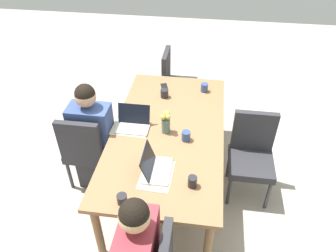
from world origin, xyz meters
TOP-DOWN VIEW (x-y plane):
  - ground_plane at (0.00, 0.00)m, footprint 10.00×10.00m
  - dining_table at (0.00, 0.00)m, footprint 2.05×1.07m
  - chair_far_left_near at (-0.12, 0.82)m, footprint 0.44×0.44m
  - person_far_left_near at (-0.05, 0.76)m, footprint 0.36×0.40m
  - chair_head_right_left_far at (1.32, 0.09)m, footprint 0.44×0.44m
  - chair_near_right_near at (0.04, -0.84)m, footprint 0.44×0.44m
  - flower_vase at (-0.03, 0.02)m, footprint 0.09×0.10m
  - placemat_far_left_near at (-0.02, 0.37)m, footprint 0.27×0.37m
  - placemat_head_left_left_mid at (-0.60, 0.01)m, footprint 0.37×0.28m
  - laptop_far_left_near at (0.00, 0.34)m, footprint 0.22×0.32m
  - laptop_head_left_left_mid at (-0.56, 0.04)m, footprint 0.32×0.22m
  - coffee_mug_near_left at (-0.91, 0.22)m, footprint 0.08×0.08m
  - coffee_mug_near_right at (-0.12, -0.19)m, footprint 0.08×0.08m
  - coffee_mug_centre_left at (-0.67, -0.29)m, footprint 0.07×0.07m
  - coffee_mug_centre_right at (0.75, -0.31)m, footprint 0.08×0.08m
  - coffee_mug_far_left at (0.57, 0.12)m, footprint 0.09×0.09m
  - phone_black at (0.77, 0.15)m, footprint 0.16×0.11m

SIDE VIEW (x-z plane):
  - ground_plane at x=0.00m, z-range 0.00..0.00m
  - chair_far_left_near at x=-0.12m, z-range 0.05..0.95m
  - chair_head_right_left_far at x=1.32m, z-range 0.05..0.95m
  - chair_near_right_near at x=0.04m, z-range 0.05..0.95m
  - person_far_left_near at x=-0.05m, z-range -0.07..1.12m
  - dining_table at x=0.00m, z-range 0.29..1.01m
  - placemat_far_left_near at x=-0.02m, z-range 0.72..0.72m
  - placemat_head_left_left_mid at x=-0.60m, z-range 0.72..0.72m
  - phone_black at x=0.77m, z-range 0.72..0.73m
  - coffee_mug_near_left at x=-0.91m, z-range 0.72..0.80m
  - laptop_head_left_left_mid at x=-0.56m, z-range 0.66..0.87m
  - laptop_far_left_near at x=0.00m, z-range 0.66..0.87m
  - coffee_mug_far_left at x=0.57m, z-range 0.72..0.81m
  - coffee_mug_near_right at x=-0.12m, z-range 0.72..0.82m
  - coffee_mug_centre_right at x=0.75m, z-range 0.72..0.82m
  - coffee_mug_centre_left at x=-0.67m, z-range 0.72..0.82m
  - flower_vase at x=-0.03m, z-range 0.72..0.96m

